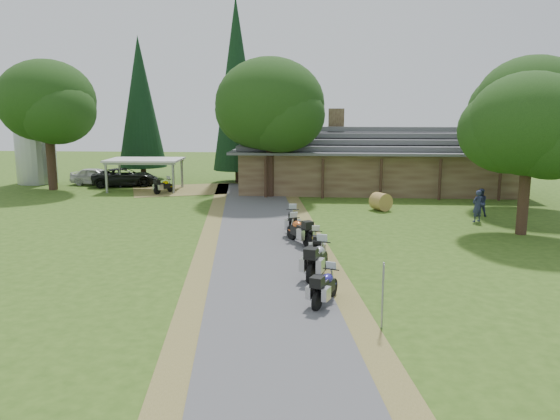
# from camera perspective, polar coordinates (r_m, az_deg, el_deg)

# --- Properties ---
(ground) EXTENTS (120.00, 120.00, 0.00)m
(ground) POSITION_cam_1_polar(r_m,az_deg,el_deg) (19.34, -1.39, -8.08)
(ground) COLOR #325016
(ground) RESTS_ON ground
(driveway) EXTENTS (51.95, 51.95, 0.00)m
(driveway) POSITION_cam_1_polar(r_m,az_deg,el_deg) (23.20, -1.66, -4.90)
(driveway) COLOR #4E4E51
(driveway) RESTS_ON ground
(lodge) EXTENTS (21.40, 9.40, 4.90)m
(lodge) POSITION_cam_1_polar(r_m,az_deg,el_deg) (42.61, 9.91, 5.36)
(lodge) COLOR brown
(lodge) RESTS_ON ground
(silo) EXTENTS (3.37, 3.37, 6.49)m
(silo) POSITION_cam_1_polar(r_m,az_deg,el_deg) (50.08, -24.22, 6.26)
(silo) COLOR gray
(silo) RESTS_ON ground
(carport) EXTENTS (5.72, 3.96, 2.41)m
(carport) POSITION_cam_1_polar(r_m,az_deg,el_deg) (43.22, -13.89, 3.62)
(carport) COLOR silver
(carport) RESTS_ON ground
(car_white_sedan) EXTENTS (2.95, 5.63, 1.79)m
(car_white_sedan) POSITION_cam_1_polar(r_m,az_deg,el_deg) (47.33, -18.65, 3.58)
(car_white_sedan) COLOR silver
(car_white_sedan) RESTS_ON ground
(car_dark_suv) EXTENTS (4.00, 6.15, 2.18)m
(car_dark_suv) POSITION_cam_1_polar(r_m,az_deg,el_deg) (45.98, -15.90, 3.78)
(car_dark_suv) COLOR black
(car_dark_suv) RESTS_ON ground
(motorcycle_row_a) EXTENTS (1.19, 1.90, 1.24)m
(motorcycle_row_a) POSITION_cam_1_polar(r_m,az_deg,el_deg) (17.68, 4.74, -7.81)
(motorcycle_row_a) COLOR #2B2491
(motorcycle_row_a) RESTS_ON ground
(motorcycle_row_b) EXTENTS (1.25, 2.25, 1.46)m
(motorcycle_row_b) POSITION_cam_1_polar(r_m,az_deg,el_deg) (20.38, 3.94, -4.98)
(motorcycle_row_b) COLOR #A2A4AA
(motorcycle_row_b) RESTS_ON ground
(motorcycle_row_c) EXTENTS (0.69, 1.81, 1.22)m
(motorcycle_row_c) POSITION_cam_1_polar(r_m,az_deg,el_deg) (23.08, 3.82, -3.44)
(motorcycle_row_c) COLOR #E4BB00
(motorcycle_row_c) RESTS_ON ground
(motorcycle_row_d) EXTENTS (1.57, 2.05, 1.37)m
(motorcycle_row_d) POSITION_cam_1_polar(r_m,az_deg,el_deg) (25.27, 2.03, -2.02)
(motorcycle_row_d) COLOR #CD5A23
(motorcycle_row_d) RESTS_ON ground
(motorcycle_row_e) EXTENTS (0.77, 2.07, 1.39)m
(motorcycle_row_e) POSITION_cam_1_polar(r_m,az_deg,el_deg) (27.25, 1.33, -1.06)
(motorcycle_row_e) COLOR black
(motorcycle_row_e) RESTS_ON ground
(motorcycle_carport_a) EXTENTS (1.34, 1.84, 1.21)m
(motorcycle_carport_a) POSITION_cam_1_polar(r_m,az_deg,el_deg) (41.33, -12.04, 2.56)
(motorcycle_carport_a) COLOR #E4D200
(motorcycle_carport_a) RESTS_ON ground
(person_a) EXTENTS (0.72, 0.66, 2.07)m
(person_a) POSITION_cam_1_polar(r_m,az_deg,el_deg) (32.00, 19.93, 0.66)
(person_a) COLOR navy
(person_a) RESTS_ON ground
(person_b) EXTENTS (0.56, 0.41, 1.91)m
(person_b) POSITION_cam_1_polar(r_m,az_deg,el_deg) (33.76, 20.22, 0.99)
(person_b) COLOR navy
(person_b) RESTS_ON ground
(hay_bale) EXTENTS (1.45, 1.42, 1.09)m
(hay_bale) POSITION_cam_1_polar(r_m,az_deg,el_deg) (34.14, 10.49, 0.87)
(hay_bale) COLOR olive
(hay_bale) RESTS_ON ground
(sign_post) EXTENTS (0.35, 0.06, 1.94)m
(sign_post) POSITION_cam_1_polar(r_m,az_deg,el_deg) (15.85, 10.69, -8.81)
(sign_post) COLOR gray
(sign_post) RESTS_ON ground
(oak_lodge_left) EXTENTS (7.56, 7.56, 10.48)m
(oak_lodge_left) POSITION_cam_1_polar(r_m,az_deg,el_deg) (38.45, -1.06, 9.14)
(oak_lodge_left) COLOR black
(oak_lodge_left) RESTS_ON ground
(oak_lodge_right) EXTENTS (6.85, 6.85, 10.50)m
(oak_lodge_right) POSITION_cam_1_polar(r_m,az_deg,el_deg) (37.60, 24.74, 8.17)
(oak_lodge_right) COLOR black
(oak_lodge_right) RESTS_ON ground
(oak_driveway) EXTENTS (5.91, 5.91, 8.80)m
(oak_driveway) POSITION_cam_1_polar(r_m,az_deg,el_deg) (29.27, 24.48, 6.12)
(oak_driveway) COLOR black
(oak_driveway) RESTS_ON ground
(oak_silo) EXTENTS (7.26, 7.26, 10.91)m
(oak_silo) POSITION_cam_1_polar(r_m,az_deg,el_deg) (45.41, -23.07, 8.80)
(oak_silo) COLOR black
(oak_silo) RESTS_ON ground
(cedar_near) EXTENTS (4.13, 4.13, 15.23)m
(cedar_near) POSITION_cam_1_polar(r_m,az_deg,el_deg) (46.49, -4.53, 12.28)
(cedar_near) COLOR black
(cedar_near) RESTS_ON ground
(cedar_far) EXTENTS (4.17, 4.17, 12.38)m
(cedar_far) POSITION_cam_1_polar(r_m,az_deg,el_deg) (49.96, -14.36, 10.23)
(cedar_far) COLOR black
(cedar_far) RESTS_ON ground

